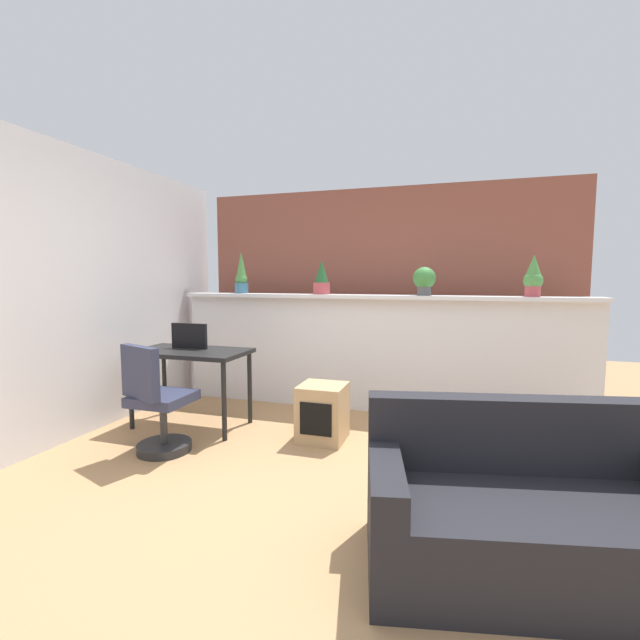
% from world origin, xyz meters
% --- Properties ---
extents(ground_plane, '(12.00, 12.00, 0.00)m').
position_xyz_m(ground_plane, '(0.00, 0.00, 0.00)').
color(ground_plane, tan).
extents(divider_wall, '(4.38, 0.16, 1.22)m').
position_xyz_m(divider_wall, '(0.00, 2.00, 0.61)').
color(divider_wall, silver).
rests_on(divider_wall, ground).
extents(plant_shelf, '(4.38, 0.29, 0.04)m').
position_xyz_m(plant_shelf, '(0.00, 1.96, 1.24)').
color(plant_shelf, silver).
rests_on(plant_shelf, divider_wall).
extents(brick_wall_behind, '(4.38, 0.10, 2.50)m').
position_xyz_m(brick_wall_behind, '(0.00, 2.60, 1.25)').
color(brick_wall_behind, brown).
rests_on(brick_wall_behind, ground).
extents(side_wall_left, '(0.12, 4.40, 2.60)m').
position_xyz_m(side_wall_left, '(-2.44, 0.40, 1.30)').
color(side_wall_left, silver).
rests_on(side_wall_left, ground).
extents(potted_plant_0, '(0.16, 0.16, 0.49)m').
position_xyz_m(potted_plant_0, '(-1.56, 1.99, 1.47)').
color(potted_plant_0, '#386B84').
rests_on(potted_plant_0, plant_shelf).
extents(potted_plant_1, '(0.18, 0.18, 0.38)m').
position_xyz_m(potted_plant_1, '(-0.56, 1.97, 1.44)').
color(potted_plant_1, '#B7474C').
rests_on(potted_plant_1, plant_shelf).
extents(potted_plant_2, '(0.23, 0.23, 0.29)m').
position_xyz_m(potted_plant_2, '(0.54, 1.93, 1.42)').
color(potted_plant_2, '#4C4C51').
rests_on(potted_plant_2, plant_shelf).
extents(potted_plant_3, '(0.18, 0.18, 0.40)m').
position_xyz_m(potted_plant_3, '(1.55, 1.96, 1.45)').
color(potted_plant_3, '#B7474C').
rests_on(potted_plant_3, plant_shelf).
extents(desk, '(1.10, 0.60, 0.75)m').
position_xyz_m(desk, '(-1.57, 0.95, 0.67)').
color(desk, black).
rests_on(desk, ground).
extents(tv_monitor, '(0.38, 0.04, 0.25)m').
position_xyz_m(tv_monitor, '(-1.64, 1.03, 0.87)').
color(tv_monitor, black).
rests_on(tv_monitor, desk).
extents(office_chair, '(0.50, 0.51, 0.91)m').
position_xyz_m(office_chair, '(-1.45, 0.29, 0.39)').
color(office_chair, '#262628').
rests_on(office_chair, ground).
extents(side_cube_shelf, '(0.40, 0.41, 0.50)m').
position_xyz_m(side_cube_shelf, '(-0.25, 0.98, 0.25)').
color(side_cube_shelf, tan).
rests_on(side_cube_shelf, ground).
extents(couch, '(1.68, 1.06, 0.80)m').
position_xyz_m(couch, '(1.22, -0.37, 0.28)').
color(couch, black).
rests_on(couch, ground).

